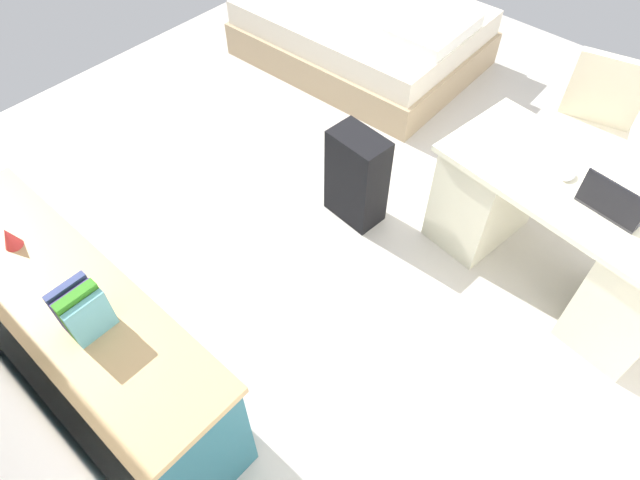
{
  "coord_description": "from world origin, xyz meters",
  "views": [
    {
      "loc": [
        -1.46,
        2.16,
        2.71
      ],
      "look_at": [
        -0.3,
        0.87,
        0.6
      ],
      "focal_mm": 30.7,
      "sensor_mm": 36.0,
      "label": 1
    }
  ],
  "objects_px": {
    "office_chair": "(583,142)",
    "credenza": "(91,338)",
    "bed": "(363,33)",
    "suitcase_black": "(357,178)",
    "laptop": "(613,203)",
    "desk": "(559,233)",
    "computer_mouse": "(569,176)",
    "figurine_small": "(9,238)"
  },
  "relations": [
    {
      "from": "laptop",
      "to": "figurine_small",
      "type": "height_order",
      "value": "laptop"
    },
    {
      "from": "laptop",
      "to": "figurine_small",
      "type": "relative_size",
      "value": 3.04
    },
    {
      "from": "office_chair",
      "to": "credenza",
      "type": "xyz_separation_m",
      "value": [
        1.13,
        2.9,
        -0.03
      ]
    },
    {
      "from": "bed",
      "to": "laptop",
      "type": "height_order",
      "value": "laptop"
    },
    {
      "from": "suitcase_black",
      "to": "laptop",
      "type": "xyz_separation_m",
      "value": [
        -1.32,
        -0.31,
        0.46
      ]
    },
    {
      "from": "bed",
      "to": "suitcase_black",
      "type": "height_order",
      "value": "suitcase_black"
    },
    {
      "from": "suitcase_black",
      "to": "laptop",
      "type": "bearing_deg",
      "value": -161.89
    },
    {
      "from": "office_chair",
      "to": "bed",
      "type": "height_order",
      "value": "office_chair"
    },
    {
      "from": "laptop",
      "to": "computer_mouse",
      "type": "height_order",
      "value": "laptop"
    },
    {
      "from": "office_chair",
      "to": "credenza",
      "type": "distance_m",
      "value": 3.12
    },
    {
      "from": "desk",
      "to": "laptop",
      "type": "xyz_separation_m",
      "value": [
        -0.16,
        0.05,
        0.4
      ]
    },
    {
      "from": "desk",
      "to": "credenza",
      "type": "xyz_separation_m",
      "value": [
        1.36,
        2.13,
        0.01
      ]
    },
    {
      "from": "desk",
      "to": "credenza",
      "type": "distance_m",
      "value": 2.52
    },
    {
      "from": "credenza",
      "to": "bed",
      "type": "relative_size",
      "value": 0.92
    },
    {
      "from": "bed",
      "to": "figurine_small",
      "type": "relative_size",
      "value": 17.7
    },
    {
      "from": "figurine_small",
      "to": "suitcase_black",
      "type": "bearing_deg",
      "value": -108.41
    },
    {
      "from": "credenza",
      "to": "suitcase_black",
      "type": "distance_m",
      "value": 1.78
    },
    {
      "from": "laptop",
      "to": "computer_mouse",
      "type": "xyz_separation_m",
      "value": [
        0.25,
        -0.07,
        -0.03
      ]
    },
    {
      "from": "office_chair",
      "to": "credenza",
      "type": "height_order",
      "value": "office_chair"
    },
    {
      "from": "laptop",
      "to": "computer_mouse",
      "type": "bearing_deg",
      "value": -16.12
    },
    {
      "from": "laptop",
      "to": "computer_mouse",
      "type": "distance_m",
      "value": 0.27
    },
    {
      "from": "desk",
      "to": "office_chair",
      "type": "relative_size",
      "value": 1.61
    },
    {
      "from": "suitcase_black",
      "to": "credenza",
      "type": "bearing_deg",
      "value": 88.5
    },
    {
      "from": "credenza",
      "to": "office_chair",
      "type": "bearing_deg",
      "value": -111.21
    },
    {
      "from": "desk",
      "to": "suitcase_black",
      "type": "distance_m",
      "value": 1.22
    },
    {
      "from": "computer_mouse",
      "to": "figurine_small",
      "type": "xyz_separation_m",
      "value": [
        1.66,
        2.15,
        0.08
      ]
    },
    {
      "from": "suitcase_black",
      "to": "desk",
      "type": "bearing_deg",
      "value": -157.71
    },
    {
      "from": "desk",
      "to": "computer_mouse",
      "type": "relative_size",
      "value": 15.11
    },
    {
      "from": "office_chair",
      "to": "figurine_small",
      "type": "distance_m",
      "value": 3.3
    },
    {
      "from": "office_chair",
      "to": "bed",
      "type": "relative_size",
      "value": 0.48
    },
    {
      "from": "bed",
      "to": "figurine_small",
      "type": "distance_m",
      "value": 3.33
    },
    {
      "from": "suitcase_black",
      "to": "laptop",
      "type": "relative_size",
      "value": 1.92
    },
    {
      "from": "laptop",
      "to": "bed",
      "type": "bearing_deg",
      "value": -25.17
    },
    {
      "from": "laptop",
      "to": "office_chair",
      "type": "bearing_deg",
      "value": -64.52
    },
    {
      "from": "credenza",
      "to": "laptop",
      "type": "xyz_separation_m",
      "value": [
        -1.52,
        -2.07,
        0.39
      ]
    },
    {
      "from": "office_chair",
      "to": "bed",
      "type": "bearing_deg",
      "value": -8.91
    },
    {
      "from": "computer_mouse",
      "to": "credenza",
      "type": "bearing_deg",
      "value": 66.48
    },
    {
      "from": "bed",
      "to": "suitcase_black",
      "type": "bearing_deg",
      "value": 127.68
    },
    {
      "from": "suitcase_black",
      "to": "computer_mouse",
      "type": "height_order",
      "value": "computer_mouse"
    },
    {
      "from": "office_chair",
      "to": "desk",
      "type": "bearing_deg",
      "value": 106.55
    },
    {
      "from": "desk",
      "to": "office_chair",
      "type": "height_order",
      "value": "office_chair"
    },
    {
      "from": "desk",
      "to": "figurine_small",
      "type": "distance_m",
      "value": 2.79
    }
  ]
}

